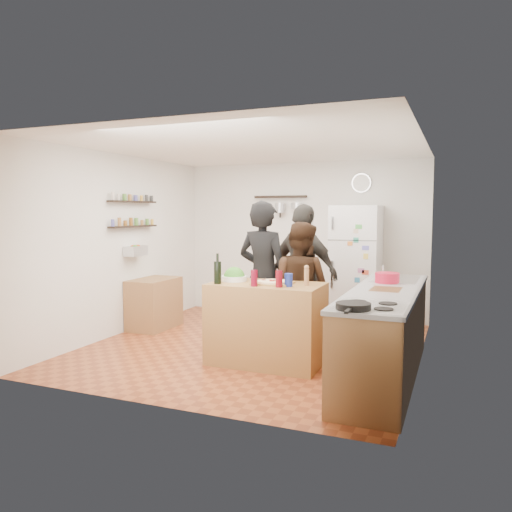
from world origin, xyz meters
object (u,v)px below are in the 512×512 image
at_px(wine_bottle, 218,273).
at_px(salt_canister, 289,280).
at_px(person_back, 304,273).
at_px(pepper_mill, 307,277).
at_px(red_bowl, 387,278).
at_px(skillet, 353,306).
at_px(person_center, 300,288).
at_px(salad_bowl, 234,278).
at_px(counter_run, 385,334).
at_px(person_left, 263,276).
at_px(side_table, 154,303).
at_px(prep_island, 266,323).
at_px(wall_clock, 361,183).
at_px(fridge, 356,266).

xyz_separation_m(wine_bottle, salt_canister, (0.80, 0.10, -0.05)).
bearing_deg(person_back, pepper_mill, 131.75).
distance_m(pepper_mill, red_bowl, 0.92).
height_order(wine_bottle, skillet, wine_bottle).
distance_m(person_back, red_bowl, 1.29).
bearing_deg(person_back, person_center, 125.18).
bearing_deg(salad_bowl, counter_run, -1.27).
relative_size(salt_canister, counter_run, 0.05).
distance_m(person_left, skillet, 2.20).
xyz_separation_m(counter_run, skillet, (-0.10, -1.17, 0.50)).
distance_m(salt_canister, counter_run, 1.14).
relative_size(wine_bottle, counter_run, 0.09).
bearing_deg(pepper_mill, person_back, 108.51).
height_order(salad_bowl, side_table, salad_bowl).
relative_size(counter_run, side_table, 3.29).
bearing_deg(person_back, prep_island, 107.64).
xyz_separation_m(counter_run, side_table, (-3.44, 0.95, -0.09)).
distance_m(prep_island, salad_bowl, 0.64).
relative_size(wine_bottle, person_center, 0.16).
distance_m(person_back, counter_run, 1.67).
bearing_deg(wall_clock, fridge, -90.00).
height_order(salad_bowl, salt_canister, salt_canister).
bearing_deg(skillet, pepper_mill, 121.94).
relative_size(person_left, person_back, 1.02).
relative_size(salt_canister, red_bowl, 0.52).
relative_size(prep_island, wall_clock, 4.17).
relative_size(red_bowl, wall_clock, 0.90).
height_order(salt_canister, side_table, salt_canister).
bearing_deg(fridge, side_table, -153.42).
bearing_deg(person_center, fridge, -88.80).
distance_m(wine_bottle, side_table, 2.13).
relative_size(salt_canister, person_center, 0.09).
bearing_deg(salad_bowl, fridge, 66.74).
bearing_deg(person_left, wine_bottle, 78.93).
distance_m(counter_run, fridge, 2.46).
height_order(salt_canister, fridge, fridge).
distance_m(wine_bottle, red_bowl, 1.89).
distance_m(prep_island, wall_clock, 3.19).
xyz_separation_m(skillet, wall_clock, (-0.65, 3.80, 1.20)).
relative_size(salad_bowl, person_center, 0.18).
bearing_deg(person_back, wall_clock, -82.70).
relative_size(skillet, fridge, 0.16).
height_order(counter_run, side_table, counter_run).
distance_m(fridge, side_table, 3.06).
height_order(prep_island, skillet, skillet).
bearing_deg(prep_island, wine_bottle, -156.25).
bearing_deg(red_bowl, salt_canister, -146.99).
bearing_deg(salt_canister, side_table, 155.99).
xyz_separation_m(person_center, wall_clock, (0.34, 2.08, 1.36)).
bearing_deg(prep_island, salad_bowl, 173.21).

